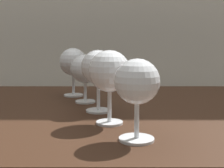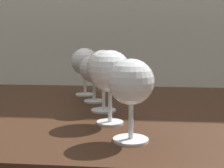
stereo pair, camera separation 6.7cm
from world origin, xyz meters
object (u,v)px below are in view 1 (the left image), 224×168
(wine_glass_merlot, at_px, (112,73))
(wine_glass_white, at_px, (99,68))
(wine_glass_port, at_px, (138,84))
(wine_glass_cabernet, at_px, (86,70))
(wine_glass_amber, at_px, (74,63))

(wine_glass_merlot, relative_size, wine_glass_white, 1.02)
(wine_glass_port, bearing_deg, wine_glass_cabernet, 109.47)
(wine_glass_port, distance_m, wine_glass_amber, 0.49)
(wine_glass_cabernet, xyz_separation_m, wine_glass_amber, (-0.05, 0.11, 0.01))
(wine_glass_white, distance_m, wine_glass_amber, 0.25)
(wine_glass_cabernet, bearing_deg, wine_glass_amber, 113.99)
(wine_glass_merlot, distance_m, wine_glass_cabernet, 0.25)
(wine_glass_white, bearing_deg, wine_glass_merlot, -73.92)
(wine_glass_port, relative_size, wine_glass_cabernet, 1.06)
(wine_glass_white, xyz_separation_m, wine_glass_amber, (-0.09, 0.23, -0.00))
(wine_glass_merlot, relative_size, wine_glass_cabernet, 1.14)
(wine_glass_white, bearing_deg, wine_glass_port, -70.98)
(wine_glass_cabernet, distance_m, wine_glass_amber, 0.12)
(wine_glass_white, height_order, wine_glass_cabernet, wine_glass_white)
(wine_glass_merlot, distance_m, wine_glass_white, 0.12)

